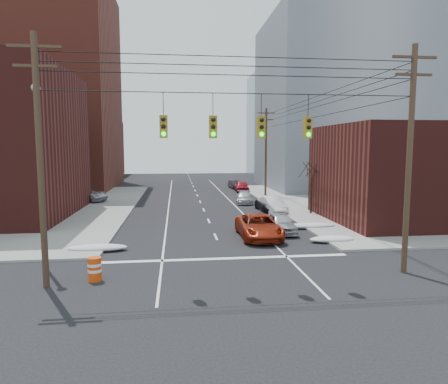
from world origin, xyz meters
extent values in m
plane|color=black|center=(0.00, 0.00, 0.00)|extent=(160.00, 160.00, 0.00)
cube|color=gray|center=(27.00, 27.00, 0.07)|extent=(40.00, 40.00, 0.15)
cube|color=maroon|center=(-24.00, 48.00, 15.00)|extent=(24.00, 20.00, 30.00)
cube|color=#4B1A16|center=(-26.00, 74.00, 6.00)|extent=(22.00, 18.00, 12.00)
cube|color=gray|center=(22.00, 44.00, 12.50)|extent=(22.00, 20.00, 25.00)
cube|color=gray|center=(24.00, 70.00, 11.00)|extent=(20.00, 18.00, 22.00)
cube|color=#4B1A16|center=(18.00, 16.00, 4.00)|extent=(16.00, 12.00, 8.00)
cylinder|color=#473323|center=(-8.50, 3.00, 5.50)|extent=(0.28, 0.28, 11.00)
cube|color=#473323|center=(-8.50, 3.00, 10.40)|extent=(2.20, 0.12, 0.12)
cube|color=#473323|center=(-8.50, 3.00, 9.60)|extent=(1.80, 0.12, 0.12)
cylinder|color=#473323|center=(8.50, 3.00, 5.50)|extent=(0.28, 0.28, 11.00)
cube|color=#473323|center=(8.50, 3.00, 10.40)|extent=(2.20, 0.12, 0.12)
cube|color=#473323|center=(8.50, 3.00, 9.60)|extent=(1.80, 0.12, 0.12)
cylinder|color=#473323|center=(8.50, 34.00, 5.50)|extent=(0.28, 0.28, 11.00)
cube|color=#473323|center=(8.50, 34.00, 10.40)|extent=(2.20, 0.12, 0.12)
cube|color=#473323|center=(8.50, 34.00, 9.60)|extent=(1.80, 0.12, 0.12)
cylinder|color=black|center=(0.00, 3.00, 8.60)|extent=(17.00, 0.04, 0.04)
cylinder|color=black|center=(-3.20, 3.00, 8.10)|extent=(0.03, 0.03, 1.00)
cube|color=olive|center=(-3.20, 3.00, 7.10)|extent=(0.35, 0.30, 1.00)
sphere|color=black|center=(-3.20, 2.83, 7.42)|extent=(0.20, 0.20, 0.20)
sphere|color=black|center=(-3.20, 2.83, 7.10)|extent=(0.20, 0.20, 0.20)
sphere|color=#0CE526|center=(-3.20, 2.83, 6.78)|extent=(0.20, 0.20, 0.20)
cylinder|color=black|center=(-1.00, 3.00, 8.10)|extent=(0.03, 0.03, 1.00)
cube|color=olive|center=(-1.00, 3.00, 7.10)|extent=(0.35, 0.30, 1.00)
sphere|color=black|center=(-1.00, 2.83, 7.42)|extent=(0.20, 0.20, 0.20)
sphere|color=black|center=(-1.00, 2.83, 7.10)|extent=(0.20, 0.20, 0.20)
sphere|color=#0CE526|center=(-1.00, 2.83, 6.78)|extent=(0.20, 0.20, 0.20)
cylinder|color=black|center=(1.20, 3.00, 8.10)|extent=(0.03, 0.03, 1.00)
cube|color=olive|center=(1.20, 3.00, 7.10)|extent=(0.35, 0.30, 1.00)
sphere|color=black|center=(1.20, 2.83, 7.42)|extent=(0.20, 0.20, 0.20)
sphere|color=black|center=(1.20, 2.83, 7.10)|extent=(0.20, 0.20, 0.20)
sphere|color=#0CE526|center=(1.20, 2.83, 6.78)|extent=(0.20, 0.20, 0.20)
cylinder|color=black|center=(3.40, 3.00, 8.10)|extent=(0.03, 0.03, 1.00)
cube|color=olive|center=(3.40, 3.00, 7.10)|extent=(0.35, 0.30, 1.00)
sphere|color=black|center=(3.40, 2.83, 7.42)|extent=(0.20, 0.20, 0.20)
sphere|color=black|center=(3.40, 2.83, 7.10)|extent=(0.20, 0.20, 0.20)
sphere|color=#0CE526|center=(3.40, 2.83, 6.78)|extent=(0.20, 0.20, 0.20)
cylinder|color=gray|center=(-9.50, 6.00, 4.50)|extent=(0.18, 0.18, 9.00)
sphere|color=gray|center=(-9.50, 6.00, 9.10)|extent=(0.44, 0.44, 0.44)
cylinder|color=black|center=(9.60, 20.00, 1.75)|extent=(0.20, 0.20, 3.50)
cylinder|color=black|center=(9.98, 20.12, 4.07)|extent=(0.27, 0.82, 1.19)
cylinder|color=black|center=(9.82, 20.57, 4.16)|extent=(1.17, 0.54, 1.38)
cylinder|color=black|center=(9.17, 20.74, 4.19)|extent=(1.44, 1.00, 1.48)
cylinder|color=black|center=(9.20, 20.06, 4.07)|extent=(0.17, 0.84, 1.19)
cylinder|color=black|center=(9.15, 19.58, 4.16)|extent=(0.82, 0.99, 1.40)
cylinder|color=black|center=(9.66, 19.15, 4.19)|extent=(1.74, 0.21, 1.43)
cylinder|color=black|center=(9.93, 19.77, 4.07)|extent=(0.48, 0.73, 1.20)
ellipsoid|color=silver|center=(-7.40, 9.00, 0.21)|extent=(3.50, 1.08, 0.42)
ellipsoid|color=silver|center=(7.40, 9.50, 0.21)|extent=(3.00, 1.08, 0.42)
ellipsoid|color=silver|center=(7.40, 14.00, 0.21)|extent=(4.00, 1.08, 0.42)
imported|color=maroon|center=(2.91, 11.36, 0.79)|extent=(2.65, 5.71, 1.59)
imported|color=#B7B7BD|center=(4.84, 12.80, 0.71)|extent=(1.71, 4.20, 1.43)
imported|color=white|center=(6.40, 21.71, 0.74)|extent=(2.05, 4.66, 1.49)
imported|color=black|center=(6.40, 22.57, 0.65)|extent=(2.42, 4.78, 1.30)
imported|color=#AEAFB3|center=(4.81, 28.25, 0.62)|extent=(2.29, 4.48, 1.24)
imported|color=maroon|center=(6.40, 39.70, 0.76)|extent=(2.01, 4.53, 1.51)
imported|color=black|center=(6.05, 44.32, 0.61)|extent=(1.59, 3.81, 1.22)
imported|color=silver|center=(-15.00, 18.35, 0.90)|extent=(4.79, 2.75, 1.49)
imported|color=#A9A9AE|center=(-12.98, 30.87, 0.92)|extent=(6.13, 4.62, 1.55)
imported|color=black|center=(-17.33, 24.14, 0.86)|extent=(5.00, 2.24, 1.42)
imported|color=silver|center=(-16.29, 29.90, 0.85)|extent=(4.42, 3.05, 1.40)
cylinder|color=#D7410B|center=(-6.50, 3.55, 0.56)|extent=(0.73, 0.73, 1.11)
cylinder|color=white|center=(-6.50, 3.55, 0.78)|extent=(0.75, 0.75, 0.13)
cylinder|color=white|center=(-6.50, 3.55, 0.50)|extent=(0.75, 0.75, 0.13)
camera|label=1|loc=(-2.68, -15.06, 6.20)|focal=32.00mm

